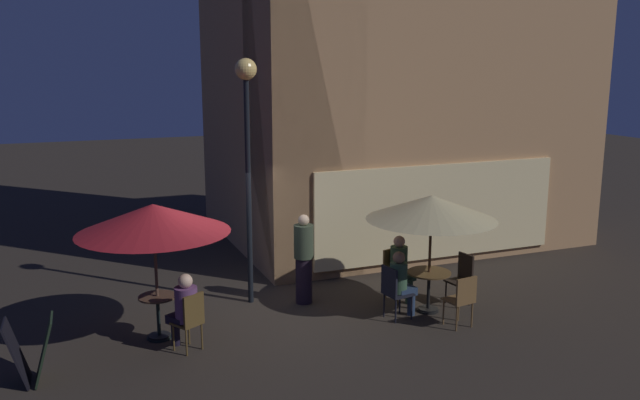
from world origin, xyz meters
The scene contains 17 objects.
ground_plane centered at (0.00, 0.00, 0.00)m, with size 60.00×60.00×0.00m, color #2D2620.
cafe_building centered at (3.95, 3.33, 4.49)m, with size 8.45×6.66×9.00m.
street_lamp_near_corner centered at (0.42, 0.63, 3.43)m, with size 0.39×0.39×4.55m.
menu_sandwich_board centered at (-3.36, -1.37, 0.48)m, with size 0.67×0.57×0.93m.
cafe_table_0 centered at (3.31, -1.03, 0.57)m, with size 0.79×0.79×0.75m.
cafe_table_1 centered at (-1.45, -0.45, 0.49)m, with size 0.62×0.62×0.74m.
patio_umbrella_0 centered at (3.31, -1.03, 1.94)m, with size 2.34×2.34×2.17m.
patio_umbrella_1 centered at (-1.45, -0.45, 2.03)m, with size 2.45×2.45×2.27m.
cafe_chair_0 centered at (4.10, -0.92, 0.56)m, with size 0.44×0.44×0.96m.
cafe_chair_1 centered at (3.08, -0.17, 0.57)m, with size 0.53×0.53×0.96m.
cafe_chair_2 centered at (2.53, -1.15, 0.57)m, with size 0.49×0.49×0.97m.
cafe_chair_3 centered at (3.44, -1.92, 0.56)m, with size 0.48×0.48×0.92m.
cafe_chair_4 centered at (-1.05, -1.17, 0.57)m, with size 0.53×0.53×0.97m.
patron_seated_0 centered at (3.12, -0.32, 0.71)m, with size 0.41×0.53×1.26m.
patron_seated_1 centered at (2.69, -1.13, 0.70)m, with size 0.52×0.36×1.23m.
patron_seated_2 centered at (-1.12, -1.05, 0.72)m, with size 0.49×0.55×1.26m.
patron_standing_3 centered at (1.35, 0.22, 0.86)m, with size 0.37×0.37×1.71m.
Camera 1 is at (-2.77, -10.97, 4.47)m, focal length 37.16 mm.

